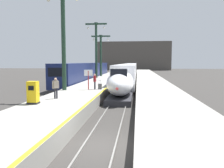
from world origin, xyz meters
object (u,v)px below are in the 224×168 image
at_px(regional_train_adjacent, 88,71).
at_px(ticket_machine_yellow, 33,93).
at_px(station_column_mid, 63,32).
at_px(station_column_far, 96,45).
at_px(rolling_suitcase, 100,86).
at_px(passenger_mid_platform, 56,86).
at_px(station_column_distant, 101,51).
at_px(passenger_near_edge, 95,80).
at_px(departure_info_board, 88,76).
at_px(highspeed_train_main, 129,72).

distance_m(regional_train_adjacent, ticket_machine_yellow, 30.09).
height_order(station_column_mid, station_column_far, station_column_mid).
distance_m(rolling_suitcase, ticket_machine_yellow, 9.68).
bearing_deg(passenger_mid_platform, rolling_suitcase, 69.48).
xyz_separation_m(station_column_far, station_column_distant, (-0.00, 5.39, -0.86)).
relative_size(regional_train_adjacent, station_column_mid, 3.58).
distance_m(station_column_far, ticket_machine_yellow, 27.47).
bearing_deg(regional_train_adjacent, rolling_suitcase, -74.41).
xyz_separation_m(regional_train_adjacent, passenger_near_edge, (5.31, -21.13, -0.09)).
bearing_deg(rolling_suitcase, departure_info_board, -159.46).
height_order(regional_train_adjacent, station_column_distant, station_column_distant).
height_order(regional_train_adjacent, station_column_mid, station_column_mid).
height_order(regional_train_adjacent, passenger_near_edge, regional_train_adjacent).
xyz_separation_m(passenger_mid_platform, rolling_suitcase, (2.51, 6.70, -0.69)).
height_order(highspeed_train_main, rolling_suitcase, highspeed_train_main).
bearing_deg(rolling_suitcase, highspeed_train_main, 84.48).
xyz_separation_m(regional_train_adjacent, station_column_distant, (2.20, 2.36, 4.11)).
bearing_deg(passenger_mid_platform, ticket_machine_yellow, -107.78).
xyz_separation_m(station_column_distant, departure_info_board, (2.45, -23.68, -3.68)).
xyz_separation_m(highspeed_train_main, departure_info_board, (-3.45, -23.96, 0.61)).
relative_size(regional_train_adjacent, station_column_far, 3.59).
bearing_deg(passenger_near_edge, passenger_mid_platform, -107.14).
distance_m(passenger_mid_platform, ticket_machine_yellow, 2.54).
xyz_separation_m(passenger_near_edge, rolling_suitcase, (0.52, 0.25, -0.69)).
bearing_deg(station_column_far, passenger_near_edge, -80.26).
height_order(station_column_mid, rolling_suitcase, station_column_mid).
height_order(rolling_suitcase, ticket_machine_yellow, ticket_machine_yellow).
xyz_separation_m(regional_train_adjacent, station_column_mid, (2.20, -21.96, 5.00)).
relative_size(regional_train_adjacent, departure_info_board, 17.26).
bearing_deg(ticket_machine_yellow, rolling_suitcase, 70.19).
bearing_deg(passenger_near_edge, departure_info_board, -163.95).
bearing_deg(station_column_far, passenger_mid_platform, -87.39).
bearing_deg(ticket_machine_yellow, station_column_mid, 92.50).
xyz_separation_m(highspeed_train_main, station_column_distant, (-5.90, -0.28, 4.29)).
distance_m(highspeed_train_main, passenger_mid_platform, 30.59).
relative_size(passenger_mid_platform, ticket_machine_yellow, 1.06).
bearing_deg(station_column_far, station_column_mid, -90.00).
relative_size(station_column_far, departure_info_board, 4.81).
xyz_separation_m(highspeed_train_main, station_column_mid, (-5.90, -24.61, 5.18)).
bearing_deg(rolling_suitcase, station_column_mid, -163.34).
relative_size(highspeed_train_main, ticket_machine_yellow, 36.18).
bearing_deg(station_column_distant, departure_info_board, -84.10).
relative_size(regional_train_adjacent, passenger_mid_platform, 21.66).
bearing_deg(departure_info_board, regional_train_adjacent, 102.29).
relative_size(passenger_mid_platform, rolling_suitcase, 1.72).
bearing_deg(departure_info_board, station_column_distant, 95.90).
bearing_deg(station_column_distant, passenger_mid_platform, -87.86).
bearing_deg(highspeed_train_main, station_column_distant, -177.26).
xyz_separation_m(regional_train_adjacent, rolling_suitcase, (5.83, -20.88, -0.77)).
distance_m(regional_train_adjacent, departure_info_board, 21.83).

